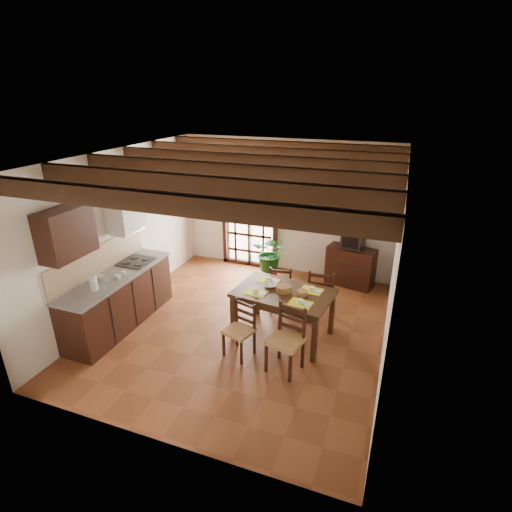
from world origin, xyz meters
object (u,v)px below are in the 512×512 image
at_px(chair_near_left, 240,339).
at_px(chair_far_right, 321,304).
at_px(chair_far_left, 281,295).
at_px(sideboard, 350,266).
at_px(kitchen_counter, 119,299).
at_px(chair_near_right, 285,351).
at_px(crt_tv, 353,239).
at_px(pendant_lamp, 288,210).
at_px(potted_plant, 271,253).
at_px(dining_table, 284,297).

bearing_deg(chair_near_left, chair_far_right, 72.76).
height_order(chair_far_left, chair_far_right, chair_far_right).
bearing_deg(chair_far_right, chair_far_left, -11.46).
relative_size(chair_far_right, sideboard, 1.04).
height_order(kitchen_counter, chair_near_left, kitchen_counter).
height_order(chair_far_right, sideboard, chair_far_right).
relative_size(chair_near_right, sideboard, 1.03).
bearing_deg(chair_near_right, crt_tv, 94.77).
distance_m(chair_near_right, chair_far_right, 1.51).
distance_m(chair_near_right, pendant_lamp, 2.01).
relative_size(sideboard, pendant_lamp, 1.10).
bearing_deg(potted_plant, sideboard, 10.13).
distance_m(chair_near_right, potted_plant, 2.97).
distance_m(kitchen_counter, chair_near_left, 2.21).
bearing_deg(chair_far_right, sideboard, -104.64).
distance_m(chair_far_left, pendant_lamp, 1.95).
distance_m(sideboard, potted_plant, 1.63).
bearing_deg(chair_near_right, chair_far_left, 122.46).
distance_m(chair_near_left, chair_far_left, 1.51).
height_order(chair_far_right, potted_plant, potted_plant).
distance_m(chair_far_left, sideboard, 1.76).
xyz_separation_m(potted_plant, pendant_lamp, (0.85, -1.84, 1.51)).
xyz_separation_m(sideboard, pendant_lamp, (-0.75, -2.12, 1.68)).
bearing_deg(chair_near_left, sideboard, 83.68).
height_order(chair_near_right, pendant_lamp, pendant_lamp).
bearing_deg(kitchen_counter, crt_tv, 39.61).
xyz_separation_m(chair_far_left, chair_far_right, (0.73, -0.09, 0.03)).
bearing_deg(chair_near_left, pendant_lamp, 76.33).
distance_m(chair_far_left, chair_far_right, 0.74).
distance_m(dining_table, potted_plant, 2.12).
bearing_deg(kitchen_counter, chair_near_left, -2.66).
height_order(chair_near_right, sideboard, chair_near_right).
distance_m(dining_table, pendant_lamp, 1.38).
bearing_deg(pendant_lamp, crt_tv, 70.57).
bearing_deg(sideboard, chair_far_left, -113.12).
relative_size(crt_tv, potted_plant, 0.23).
bearing_deg(chair_far_left, chair_far_right, 165.20).
bearing_deg(chair_far_left, sideboard, -132.76).
bearing_deg(kitchen_counter, chair_near_right, -3.78).
bearing_deg(potted_plant, dining_table, -66.37).
bearing_deg(pendant_lamp, kitchen_counter, -165.25).
bearing_deg(chair_far_right, chair_near_left, 52.60).
bearing_deg(dining_table, chair_near_right, -63.84).
relative_size(chair_far_right, pendant_lamp, 1.14).
relative_size(chair_far_left, potted_plant, 0.43).
xyz_separation_m(chair_near_right, crt_tv, (0.48, 3.01, 0.68)).
relative_size(kitchen_counter, chair_far_left, 2.57).
bearing_deg(pendant_lamp, chair_near_right, -73.09).
xyz_separation_m(chair_near_left, chair_far_left, (0.19, 1.50, 0.01)).
xyz_separation_m(chair_far_right, sideboard, (0.28, 1.52, 0.09)).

